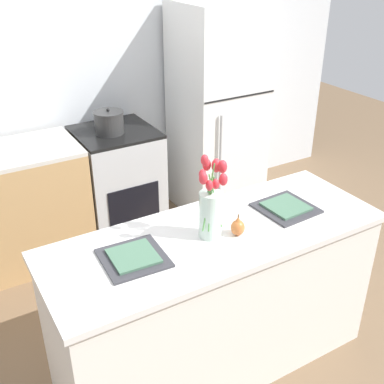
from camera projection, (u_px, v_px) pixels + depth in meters
name	position (u px, v px, depth m)	size (l,w,h in m)	color
ground_plane	(213.00, 360.00, 2.87)	(10.00, 10.00, 0.00)	brown
back_wall	(78.00, 65.00, 3.76)	(5.20, 0.08, 2.70)	silver
kitchen_island	(215.00, 301.00, 2.66)	(1.80, 0.66, 0.90)	silver
stove_range	(119.00, 183.00, 3.92)	(0.60, 0.61, 0.91)	#B2B5B7
refrigerator	(217.00, 112.00, 4.14)	(0.68, 0.67, 1.80)	white
flower_vase	(211.00, 206.00, 2.34)	(0.17, 0.15, 0.44)	silver
pear_figurine	(238.00, 227.00, 2.41)	(0.07, 0.07, 0.12)	#C66B33
plate_setting_left	(133.00, 257.00, 2.24)	(0.31, 0.31, 0.02)	#333338
plate_setting_right	(286.00, 207.00, 2.66)	(0.31, 0.31, 0.02)	#333338
cooking_pot	(109.00, 122.00, 3.62)	(0.22, 0.22, 0.19)	#2D2D2D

